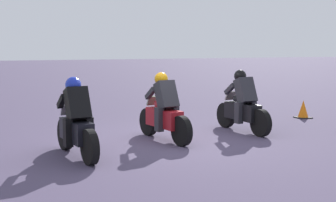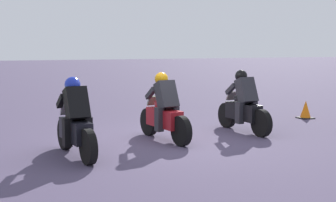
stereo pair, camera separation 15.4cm
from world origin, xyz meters
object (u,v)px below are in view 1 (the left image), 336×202
at_px(rider_lane_a, 243,106).
at_px(traffic_cone, 303,110).
at_px(rider_lane_c, 76,124).
at_px(rider_lane_b, 164,113).

relative_size(rider_lane_a, traffic_cone, 3.95).
xyz_separation_m(rider_lane_a, rider_lane_c, (-0.98, 4.27, 0.00)).
relative_size(rider_lane_a, rider_lane_c, 1.00).
relative_size(rider_lane_b, traffic_cone, 3.93).
bearing_deg(rider_lane_a, traffic_cone, -72.04).
bearing_deg(rider_lane_b, traffic_cone, -83.37).
xyz_separation_m(rider_lane_a, traffic_cone, (1.16, -2.79, -0.38)).
relative_size(rider_lane_c, traffic_cone, 3.94).
bearing_deg(rider_lane_b, rider_lane_c, 101.24).
xyz_separation_m(rider_lane_c, traffic_cone, (2.14, -7.06, -0.38)).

